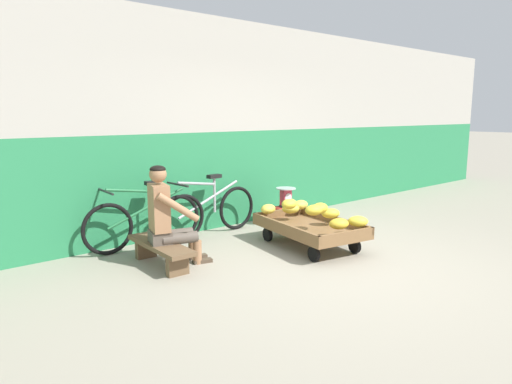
# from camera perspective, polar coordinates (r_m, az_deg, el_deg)

# --- Properties ---
(ground_plane) EXTENTS (80.00, 80.00, 0.00)m
(ground_plane) POSITION_cam_1_polar(r_m,az_deg,el_deg) (5.25, 11.78, -9.39)
(ground_plane) COLOR gray
(back_wall) EXTENTS (16.00, 0.30, 3.04)m
(back_wall) POSITION_cam_1_polar(r_m,az_deg,el_deg) (6.90, -5.60, 8.19)
(back_wall) COLOR #287F4C
(back_wall) RESTS_ON ground
(banana_cart) EXTENTS (1.07, 1.56, 0.36)m
(banana_cart) POSITION_cam_1_polar(r_m,az_deg,el_deg) (5.97, 6.61, -4.52)
(banana_cart) COLOR brown
(banana_cart) RESTS_ON ground
(banana_pile) EXTENTS (0.81, 1.50, 0.26)m
(banana_pile) POSITION_cam_1_polar(r_m,az_deg,el_deg) (5.94, 6.82, -2.36)
(banana_pile) COLOR yellow
(banana_pile) RESTS_ON banana_cart
(low_bench) EXTENTS (0.34, 1.11, 0.27)m
(low_bench) POSITION_cam_1_polar(r_m,az_deg,el_deg) (5.32, -11.70, -6.89)
(low_bench) COLOR brown
(low_bench) RESTS_ON ground
(vendor_seated) EXTENTS (0.73, 0.58, 1.14)m
(vendor_seated) POSITION_cam_1_polar(r_m,az_deg,el_deg) (5.25, -10.91, -2.94)
(vendor_seated) COLOR #9E704C
(vendor_seated) RESTS_ON ground
(plastic_crate) EXTENTS (0.36, 0.28, 0.30)m
(plastic_crate) POSITION_cam_1_polar(r_m,az_deg,el_deg) (7.03, 3.67, -3.05)
(plastic_crate) COLOR red
(plastic_crate) RESTS_ON ground
(weighing_scale) EXTENTS (0.30, 0.30, 0.29)m
(weighing_scale) POSITION_cam_1_polar(r_m,az_deg,el_deg) (6.97, 3.70, -0.62)
(weighing_scale) COLOR #28282D
(weighing_scale) RESTS_ON plastic_crate
(bicycle_near_left) EXTENTS (1.66, 0.48, 0.86)m
(bicycle_near_left) POSITION_cam_1_polar(r_m,az_deg,el_deg) (6.03, -13.32, -3.47)
(bicycle_near_left) COLOR black
(bicycle_near_left) RESTS_ON ground
(bicycle_far_left) EXTENTS (1.66, 0.48, 0.86)m
(bicycle_far_left) POSITION_cam_1_polar(r_m,az_deg,el_deg) (6.49, -5.84, -2.32)
(bicycle_far_left) COLOR black
(bicycle_far_left) RESTS_ON ground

